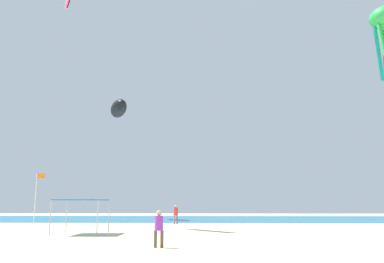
% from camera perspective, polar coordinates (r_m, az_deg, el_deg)
% --- Properties ---
extents(ground, '(110.00, 110.00, 0.10)m').
position_cam_1_polar(ground, '(20.71, -1.60, -16.11)').
color(ground, beige).
extents(ocean_strip, '(110.00, 21.08, 0.03)m').
position_cam_1_polar(ocean_strip, '(50.39, 0.50, -12.74)').
color(ocean_strip, '#1E6B93').
rests_on(ocean_strip, ground).
extents(canopy_tent, '(2.97, 2.90, 2.20)m').
position_cam_1_polar(canopy_tent, '(26.43, -15.92, -9.86)').
color(canopy_tent, '#B2B2B7').
rests_on(canopy_tent, ground).
extents(person_near_tent, '(0.43, 0.43, 1.79)m').
position_cam_1_polar(person_near_tent, '(37.48, -2.42, -11.91)').
color(person_near_tent, slate).
rests_on(person_near_tent, ground).
extents(person_leftmost, '(0.44, 0.39, 1.65)m').
position_cam_1_polar(person_leftmost, '(18.05, -4.91, -13.66)').
color(person_leftmost, brown).
rests_on(person_leftmost, ground).
extents(banner_flag, '(0.61, 0.06, 4.09)m').
position_cam_1_polar(banner_flag, '(30.25, -21.98, -8.89)').
color(banner_flag, silver).
rests_on(banner_flag, ground).
extents(kite_inflatable_black, '(4.13, 6.86, 2.48)m').
position_cam_1_polar(kite_inflatable_black, '(50.33, -10.78, 3.36)').
color(kite_inflatable_black, black).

